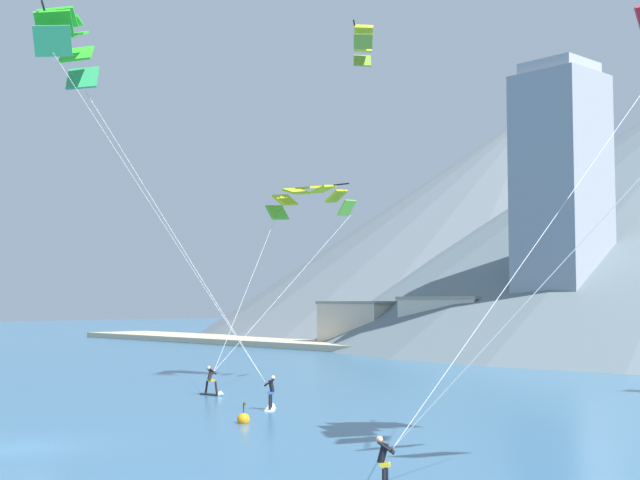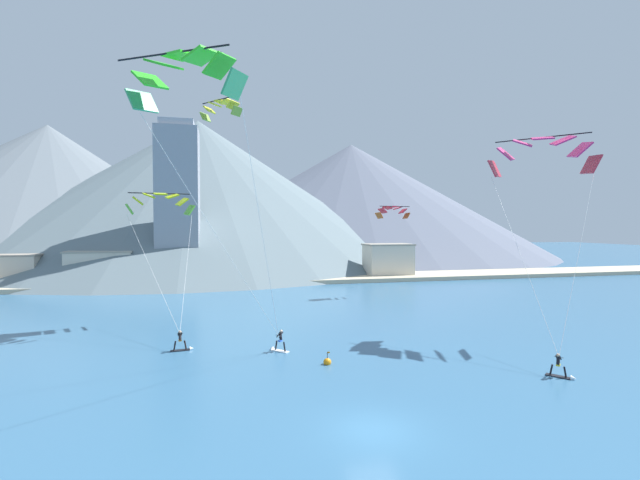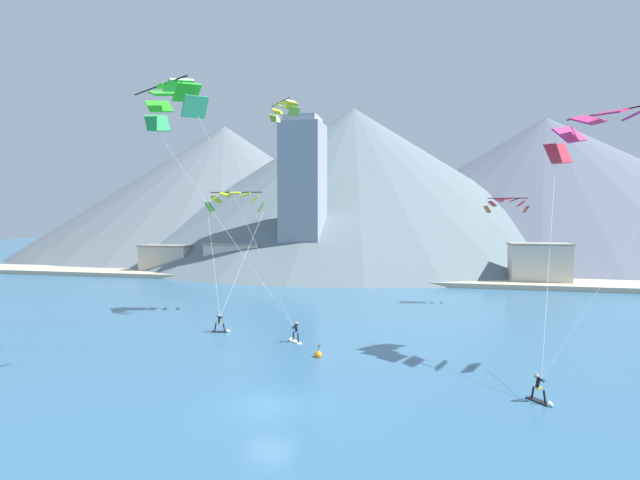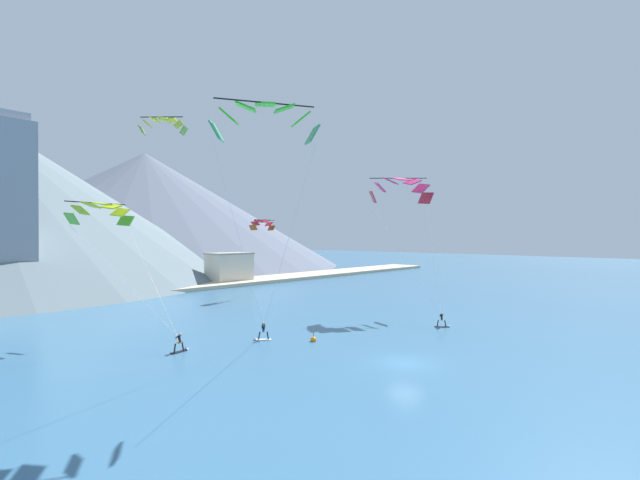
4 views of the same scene
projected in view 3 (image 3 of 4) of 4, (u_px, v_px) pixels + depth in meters
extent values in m
plane|color=#336084|center=(271.00, 407.00, 26.71)|extent=(400.00, 400.00, 0.00)
cube|color=black|center=(220.00, 332.00, 44.33)|extent=(1.49, 0.63, 0.07)
cylinder|color=black|center=(215.00, 327.00, 44.35)|extent=(0.26, 0.15, 0.73)
cylinder|color=black|center=(224.00, 327.00, 44.27)|extent=(0.26, 0.15, 0.73)
cube|color=orange|center=(220.00, 323.00, 44.29)|extent=(0.27, 0.33, 0.12)
cylinder|color=black|center=(219.00, 319.00, 44.19)|extent=(0.27, 0.43, 0.62)
cylinder|color=black|center=(218.00, 317.00, 44.30)|extent=(0.15, 0.53, 0.40)
cylinder|color=black|center=(221.00, 317.00, 44.27)|extent=(0.15, 0.53, 0.40)
cylinder|color=black|center=(220.00, 317.00, 44.46)|extent=(0.52, 0.10, 0.03)
sphere|color=tan|center=(219.00, 315.00, 44.04)|extent=(0.22, 0.22, 0.22)
cone|color=white|center=(229.00, 331.00, 44.24)|extent=(0.35, 0.40, 0.36)
cube|color=black|center=(538.00, 401.00, 27.44)|extent=(1.24, 1.40, 0.07)
cylinder|color=black|center=(533.00, 392.00, 27.79)|extent=(0.23, 0.25, 0.68)
cylinder|color=black|center=(545.00, 397.00, 27.07)|extent=(0.23, 0.25, 0.68)
cube|color=yellow|center=(539.00, 388.00, 27.41)|extent=(0.36, 0.35, 0.12)
cylinder|color=black|center=(538.00, 382.00, 27.37)|extent=(0.39, 0.37, 0.58)
cylinder|color=black|center=(538.00, 378.00, 27.51)|extent=(0.43, 0.37, 0.37)
cylinder|color=black|center=(541.00, 380.00, 27.31)|extent=(0.43, 0.37, 0.37)
cylinder|color=black|center=(542.00, 379.00, 27.49)|extent=(0.35, 0.43, 0.03)
sphere|color=tan|center=(537.00, 376.00, 27.32)|extent=(0.21, 0.21, 0.21)
cone|color=white|center=(552.00, 405.00, 26.65)|extent=(0.47, 0.46, 0.36)
cube|color=white|center=(296.00, 342.00, 40.69)|extent=(1.34, 1.32, 0.07)
cylinder|color=black|center=(298.00, 338.00, 40.34)|extent=(0.26, 0.25, 0.73)
cylinder|color=black|center=(293.00, 336.00, 41.01)|extent=(0.26, 0.25, 0.73)
cube|color=blue|center=(296.00, 332.00, 40.66)|extent=(0.38, 0.38, 0.12)
cylinder|color=black|center=(296.00, 328.00, 40.67)|extent=(0.38, 0.38, 0.61)
cylinder|color=black|center=(296.00, 326.00, 40.51)|extent=(0.42, 0.43, 0.40)
cylinder|color=black|center=(294.00, 326.00, 40.70)|extent=(0.42, 0.43, 0.40)
cylinder|color=black|center=(293.00, 327.00, 40.51)|extent=(0.40, 0.38, 0.03)
sphere|color=beige|center=(297.00, 323.00, 40.69)|extent=(0.22, 0.22, 0.22)
cone|color=white|center=(290.00, 339.00, 41.42)|extent=(0.47, 0.47, 0.36)
cube|color=#5ABB31|center=(210.00, 207.00, 54.03)|extent=(0.93, 1.81, 1.15)
cube|color=#B4CE11|center=(216.00, 199.00, 53.90)|extent=(1.23, 1.87, 0.98)
cube|color=#B4CE11|center=(225.00, 195.00, 53.83)|extent=(1.44, 1.90, 0.70)
cube|color=#B4CE11|center=(235.00, 193.00, 53.83)|extent=(1.53, 1.91, 0.35)
cube|color=#B4CE11|center=(245.00, 195.00, 53.88)|extent=(1.58, 1.88, 0.70)
cube|color=#B4CE11|center=(254.00, 199.00, 54.00)|extent=(1.50, 1.83, 0.98)
cube|color=#5ABB31|center=(261.00, 207.00, 54.17)|extent=(1.30, 1.75, 1.15)
cylinder|color=black|center=(236.00, 192.00, 54.56)|extent=(5.74, 0.81, 0.10)
cylinder|color=silver|center=(213.00, 259.00, 49.28)|extent=(5.60, 9.04, 9.60)
cylinder|color=silver|center=(244.00, 259.00, 49.36)|extent=(0.32, 10.60, 9.60)
cube|color=#C12A3A|center=(558.00, 153.00, 37.10)|extent=(2.35, 2.09, 1.77)
cube|color=#D2266C|center=(569.00, 134.00, 36.18)|extent=(2.65, 2.43, 1.62)
cube|color=#D2266C|center=(588.00, 120.00, 35.03)|extent=(2.75, 2.70, 1.24)
cube|color=#D2266C|center=(612.00, 112.00, 33.83)|extent=(2.67, 2.86, 0.67)
cube|color=#D2266C|center=(639.00, 113.00, 32.74)|extent=(2.44, 2.89, 1.24)
cylinder|color=black|center=(618.00, 111.00, 34.52)|extent=(5.25, 5.73, 0.10)
cylinder|color=silver|center=(550.00, 255.00, 32.46)|extent=(2.87, 11.53, 13.00)
cylinder|color=silver|center=(619.00, 259.00, 29.48)|extent=(9.56, 7.01, 13.00)
cube|color=#309B5E|center=(195.00, 107.00, 31.21)|extent=(1.48, 1.89, 1.41)
cube|color=green|center=(187.00, 92.00, 31.76)|extent=(1.81, 2.08, 1.19)
cube|color=green|center=(178.00, 85.00, 32.59)|extent=(2.03, 2.17, 0.83)
cube|color=green|center=(170.00, 86.00, 33.61)|extent=(2.13, 2.17, 0.36)
cube|color=green|center=(163.00, 93.00, 34.70)|extent=(2.14, 2.09, 0.83)
cube|color=green|center=(159.00, 106.00, 35.72)|extent=(2.03, 1.91, 1.19)
cube|color=#309B5E|center=(157.00, 123.00, 36.54)|extent=(1.80, 1.65, 1.41)
cylinder|color=black|center=(159.00, 86.00, 33.17)|extent=(6.03, 3.57, 0.10)
cylinder|color=silver|center=(252.00, 235.00, 35.80)|extent=(3.23, 9.85, 15.19)
cylinder|color=silver|center=(228.00, 234.00, 38.68)|extent=(8.91, 5.29, 15.19)
cube|color=#75A230|center=(294.00, 111.00, 49.60)|extent=(1.21, 1.14, 0.87)
cube|color=gold|center=(292.00, 106.00, 50.06)|extent=(1.35, 1.30, 0.73)
cube|color=gold|center=(289.00, 103.00, 50.69)|extent=(1.42, 1.40, 0.49)
cube|color=gold|center=(285.00, 103.00, 51.40)|extent=(1.43, 1.43, 0.20)
cube|color=gold|center=(281.00, 106.00, 52.12)|extent=(1.40, 1.43, 0.49)
cube|color=gold|center=(277.00, 112.00, 52.75)|extent=(1.29, 1.36, 0.73)
cube|color=#75A230|center=(275.00, 119.00, 53.21)|extent=(1.13, 1.22, 0.87)
cylinder|color=black|center=(280.00, 102.00, 51.13)|extent=(2.99, 3.34, 0.10)
cube|color=#BC4B15|center=(526.00, 209.00, 58.05)|extent=(0.68, 1.36, 0.89)
cube|color=red|center=(521.00, 204.00, 58.12)|extent=(0.90, 1.39, 0.74)
cube|color=red|center=(514.00, 200.00, 58.20)|extent=(1.05, 1.41, 0.51)
cube|color=red|center=(506.00, 199.00, 58.28)|extent=(1.09, 1.41, 0.22)
cube|color=red|center=(499.00, 200.00, 58.35)|extent=(1.11, 1.41, 0.51)
cube|color=red|center=(492.00, 204.00, 58.40)|extent=(1.02, 1.39, 0.74)
cube|color=#BC4B15|center=(487.00, 209.00, 58.43)|extent=(0.84, 1.35, 0.89)
cylinder|color=black|center=(508.00, 198.00, 57.70)|extent=(4.53, 0.43, 0.10)
sphere|color=orange|center=(318.00, 355.00, 36.31)|extent=(0.56, 0.56, 0.56)
cylinder|color=black|center=(318.00, 348.00, 36.29)|extent=(0.04, 0.04, 0.44)
cube|color=orange|center=(319.00, 346.00, 36.26)|extent=(0.18, 0.01, 0.12)
cube|color=#BCAD8E|center=(384.00, 279.00, 80.05)|extent=(180.00, 10.00, 0.70)
cube|color=silver|center=(281.00, 264.00, 87.79)|extent=(6.87, 4.13, 4.25)
cube|color=#99958B|center=(281.00, 251.00, 87.70)|extent=(7.15, 4.29, 0.30)
cube|color=beige|center=(167.00, 260.00, 90.99)|extent=(9.11, 4.18, 5.00)
cube|color=gray|center=(167.00, 246.00, 90.87)|extent=(9.47, 4.35, 0.30)
cube|color=beige|center=(237.00, 260.00, 87.95)|extent=(9.86, 6.24, 5.47)
cube|color=gray|center=(237.00, 244.00, 87.83)|extent=(10.26, 6.49, 0.30)
cube|color=beige|center=(539.00, 265.00, 75.79)|extent=(8.41, 5.60, 6.10)
cube|color=gray|center=(539.00, 244.00, 75.66)|extent=(8.74, 5.83, 0.30)
cube|color=gray|center=(303.00, 201.00, 86.01)|extent=(7.00, 7.00, 26.39)
cube|color=#979DA8|center=(303.00, 120.00, 85.43)|extent=(5.60, 5.60, 1.20)
cone|color=slate|center=(545.00, 187.00, 137.50)|extent=(129.50, 129.50, 37.89)
cone|color=slate|center=(225.00, 190.00, 147.84)|extent=(112.63, 112.63, 37.49)
cone|color=slate|center=(354.00, 183.00, 130.67)|extent=(119.20, 119.20, 38.90)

